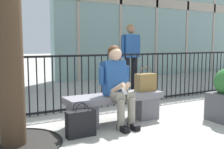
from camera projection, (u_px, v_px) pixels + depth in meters
The scene contains 7 objects.
ground_plane at pixel (115, 122), 4.21m from camera, with size 60.00×60.00×0.00m, color #9E9B93.
stone_bench at pixel (115, 105), 4.18m from camera, with size 1.60×0.44×0.45m.
seated_person_with_phone at pixel (117, 83), 4.01m from camera, with size 0.52×0.66×1.21m.
handbag_on_bench at pixel (146, 82), 4.42m from camera, with size 0.34×0.17×0.41m.
shopping_bag at pixel (81, 123), 3.54m from camera, with size 0.40×0.14×0.47m.
bystander_at_railing at pixel (131, 53), 6.59m from camera, with size 0.55×0.28×1.71m.
plaza_railing at pixel (89, 82), 5.00m from camera, with size 9.11×0.04×1.04m.
Camera 1 is at (-2.08, -3.53, 1.23)m, focal length 42.70 mm.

